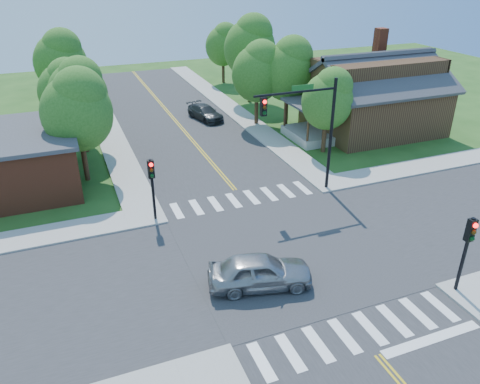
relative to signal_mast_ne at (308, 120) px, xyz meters
name	(u,v)px	position (x,y,z in m)	size (l,w,h in m)	color
ground	(288,252)	(-3.91, -5.59, -4.85)	(100.00, 100.00, 0.00)	#234C18
road_ns	(288,251)	(-3.91, -5.59, -4.83)	(10.00, 90.00, 0.04)	#2D2D30
road_ew	(288,251)	(-3.91, -5.59, -4.83)	(90.00, 10.00, 0.04)	#2D2D30
intersection_patch	(288,252)	(-3.91, -5.59, -4.85)	(10.20, 10.20, 0.06)	#2D2D30
sidewalk_ne	(366,123)	(11.90, 10.23, -4.78)	(40.00, 40.00, 0.14)	#9E9B93
crosswalk_north	(243,199)	(-3.91, 0.61, -4.80)	(8.85, 2.00, 0.01)	white
crosswalk_south	(357,332)	(-3.91, -11.79, -4.80)	(8.85, 2.00, 0.01)	white
centerline	(288,251)	(-3.91, -5.59, -4.80)	(0.30, 90.00, 0.01)	gold
stop_bar	(431,340)	(-1.41, -13.19, -4.85)	(4.60, 0.45, 0.09)	white
signal_mast_ne	(308,120)	(0.00, 0.00, 0.00)	(5.30, 0.42, 7.20)	black
signal_pole_se	(468,242)	(1.69, -11.21, -2.19)	(0.34, 0.42, 3.80)	black
signal_pole_nw	(152,179)	(-9.51, -0.01, -2.19)	(0.34, 0.42, 3.80)	black
house_ne	(374,92)	(11.19, 8.65, -1.52)	(13.05, 8.80, 7.11)	#351C12
tree_e_a	(329,98)	(4.90, 5.68, -0.59)	(3.83, 3.64, 6.51)	#382314
tree_e_b	(289,67)	(5.09, 12.51, 0.25)	(4.58, 4.35, 7.79)	#382314
tree_e_c	(251,45)	(4.93, 20.63, 0.89)	(5.15, 4.89, 8.76)	#382314
tree_e_d	(224,43)	(5.23, 29.44, -0.33)	(4.06, 3.86, 6.91)	#382314
tree_w_a	(78,108)	(-12.52, 7.07, 0.14)	(4.48, 4.26, 7.62)	#382314
tree_w_b	(66,88)	(-12.91, 14.62, -0.37)	(4.02, 3.82, 6.84)	#382314
tree_w_c	(61,59)	(-12.77, 22.68, 0.38)	(4.70, 4.46, 7.99)	#382314
tree_w_d	(55,54)	(-13.17, 31.02, -0.51)	(3.90, 3.71, 6.64)	#382314
tree_house	(258,70)	(2.67, 13.55, 0.01)	(4.37, 4.15, 7.43)	#382314
tree_bldg	(79,91)	(-12.08, 12.41, -0.08)	(4.28, 4.07, 7.28)	#382314
car_silver	(260,272)	(-6.37, -7.64, -4.05)	(5.01, 2.95, 1.60)	#9D9FA3
car_dgrey	(205,113)	(-1.21, 16.65, -4.22)	(2.78, 4.67, 1.27)	#2C2F31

